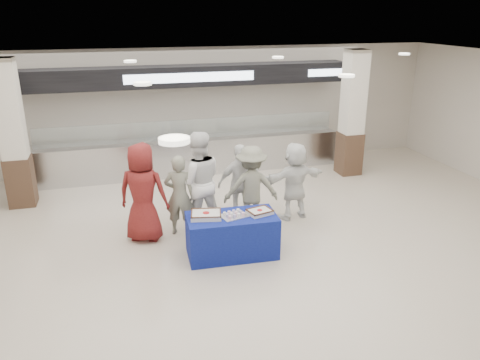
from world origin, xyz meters
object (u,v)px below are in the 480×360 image
object	(u,v)px
sheet_cake_right	(260,211)
chef_short	(241,183)
soldier_a	(180,195)
sheet_cake_left	(206,214)
civilian_white	(294,181)
cupcake_tray	(234,214)
display_table	(232,235)
chef_tall	(198,182)
soldier_b	(251,187)
civilian_maroon	(143,193)

from	to	relation	value
sheet_cake_right	chef_short	size ratio (longest dim) A/B	0.29
soldier_a	chef_short	world-z (taller)	chef_short
sheet_cake_left	sheet_cake_right	world-z (taller)	sheet_cake_left
civilian_white	cupcake_tray	bearing A→B (deg)	28.15
display_table	chef_tall	size ratio (longest dim) A/B	0.78
cupcake_tray	soldier_b	size ratio (longest dim) A/B	0.31
sheet_cake_left	soldier_a	xyz separation A→B (m)	(-0.30, 1.02, -0.01)
sheet_cake_left	civilian_maroon	distance (m)	1.38
soldier_a	soldier_b	world-z (taller)	soldier_b
display_table	chef_tall	xyz separation A→B (m)	(-0.35, 1.22, 0.61)
display_table	cupcake_tray	world-z (taller)	cupcake_tray
cupcake_tray	civilian_maroon	world-z (taller)	civilian_maroon
sheet_cake_right	chef_tall	world-z (taller)	chef_tall
chef_tall	civilian_white	world-z (taller)	chef_tall
sheet_cake_left	sheet_cake_right	xyz separation A→B (m)	(0.93, -0.10, -0.01)
chef_tall	chef_short	bearing A→B (deg)	-169.15
display_table	sheet_cake_right	xyz separation A→B (m)	(0.49, -0.04, 0.42)
soldier_a	chef_tall	distance (m)	0.45
sheet_cake_left	display_table	bearing A→B (deg)	-8.55
chef_tall	civilian_white	distance (m)	2.00
display_table	sheet_cake_right	bearing A→B (deg)	-1.43
cupcake_tray	civilian_maroon	size ratio (longest dim) A/B	0.28
civilian_maroon	chef_short	xyz separation A→B (m)	(1.97, 0.34, -0.13)
civilian_maroon	chef_tall	size ratio (longest dim) A/B	0.95
sheet_cake_left	sheet_cake_right	distance (m)	0.94
sheet_cake_right	civilian_white	distance (m)	1.69
display_table	soldier_a	world-z (taller)	soldier_a
civilian_maroon	chef_tall	world-z (taller)	chef_tall
civilian_maroon	civilian_white	xyz separation A→B (m)	(3.06, 0.17, -0.13)
chef_short	sheet_cake_left	bearing A→B (deg)	54.25
soldier_a	civilian_white	bearing A→B (deg)	-157.41
sheet_cake_left	soldier_a	bearing A→B (deg)	106.47
sheet_cake_right	soldier_b	world-z (taller)	soldier_b
display_table	chef_tall	distance (m)	1.41
display_table	chef_short	xyz separation A→B (m)	(0.55, 1.38, 0.43)
soldier_a	civilian_white	xyz separation A→B (m)	(2.38, 0.12, 0.02)
civilian_white	civilian_maroon	bearing A→B (deg)	-6.02
sheet_cake_left	civilian_white	size ratio (longest dim) A/B	0.36
civilian_maroon	civilian_white	bearing A→B (deg)	-154.36
sheet_cake_left	chef_tall	xyz separation A→B (m)	(0.09, 1.15, 0.19)
cupcake_tray	chef_short	size ratio (longest dim) A/B	0.32
sheet_cake_left	civilian_white	xyz separation A→B (m)	(2.08, 1.14, 0.01)
civilian_maroon	soldier_a	world-z (taller)	civilian_maroon
chef_short	civilian_white	distance (m)	1.10
display_table	chef_tall	world-z (taller)	chef_tall
sheet_cake_left	chef_short	world-z (taller)	chef_short
cupcake_tray	civilian_white	size ratio (longest dim) A/B	0.32
soldier_a	chef_tall	world-z (taller)	chef_tall
display_table	civilian_maroon	distance (m)	1.84
soldier_b	soldier_a	bearing A→B (deg)	4.15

